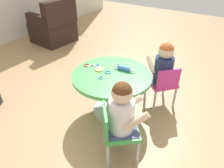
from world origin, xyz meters
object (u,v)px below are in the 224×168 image
seated_child_left (122,109)px  craft_scissors (95,66)px  seated_child_right (164,64)px  armchair_dark (54,27)px  craft_table (112,84)px  child_chair_right (163,83)px  rolling_pin (124,68)px  child_chair_left (117,130)px

seated_child_left → craft_scissors: seated_child_left is taller
seated_child_right → armchair_dark: 2.66m
armchair_dark → seated_child_left: bearing=-122.9°
craft_table → child_chair_right: bearing=-44.6°
craft_table → seated_child_left: (-0.46, -0.40, 0.15)m
seated_child_right → rolling_pin: seated_child_right is taller
craft_table → child_chair_left: (-0.48, -0.37, -0.08)m
child_chair_right → seated_child_left: bearing=178.1°
craft_table → rolling_pin: size_ratio=3.69×
seated_child_left → craft_scissors: bearing=52.3°
child_chair_left → rolling_pin: (0.62, 0.30, 0.23)m
seated_child_left → armchair_dark: 3.04m
craft_scissors → child_chair_left: bearing=-130.4°
craft_table → seated_child_right: seated_child_right is taller
child_chair_left → seated_child_left: seated_child_left is taller
craft_table → craft_scissors: (0.05, 0.26, 0.13)m
child_chair_right → craft_scissors: child_chair_right is taller
seated_child_left → seated_child_right: bearing=-0.0°
seated_child_right → rolling_pin: bearing=134.6°
child_chair_right → seated_child_right: 0.23m
craft_table → child_chair_right: 0.61m
child_chair_right → rolling_pin: 0.52m
craft_table → seated_child_right: (0.46, -0.40, 0.15)m
rolling_pin → armchair_dark: bearing=64.6°
seated_child_left → child_chair_right: 0.92m
craft_scissors → craft_table: bearing=-100.4°
child_chair_left → child_chair_right: 0.92m
armchair_dark → craft_table: bearing=-119.0°
craft_table → seated_child_left: 0.62m
seated_child_right → child_chair_left: bearing=178.1°
child_chair_left → rolling_pin: 0.72m
craft_table → rolling_pin: 0.21m
armchair_dark → child_chair_right: bearing=-106.4°
child_chair_left → armchair_dark: size_ratio=0.63×
armchair_dark → craft_scissors: size_ratio=6.31×
rolling_pin → craft_scissors: (-0.09, 0.33, -0.02)m
child_chair_right → armchair_dark: (0.76, 2.57, 0.00)m
child_chair_left → seated_child_left: size_ratio=1.05×
child_chair_left → craft_scissors: 0.85m
child_chair_left → seated_child_right: 0.97m
craft_table → craft_scissors: size_ratio=6.33×
craft_table → rolling_pin: (0.14, -0.07, 0.15)m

